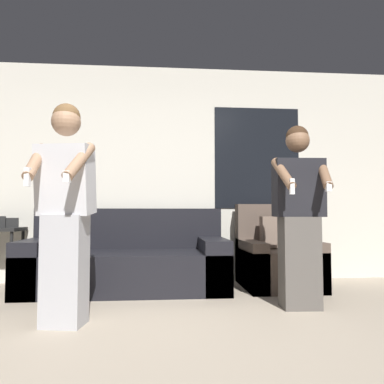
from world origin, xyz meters
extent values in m
plane|color=tan|center=(0.00, 0.00, 0.00)|extent=(14.00, 14.00, 0.00)
cube|color=beige|center=(0.00, 2.60, 1.35)|extent=(6.26, 0.06, 2.70)
cube|color=black|center=(1.18, 2.57, 1.55)|extent=(1.10, 0.01, 1.30)
cube|color=black|center=(-0.42, 2.03, 0.21)|extent=(2.17, 0.97, 0.42)
cube|color=black|center=(-0.42, 2.41, 0.66)|extent=(2.17, 0.22, 0.47)
cube|color=black|center=(-1.36, 2.03, 0.28)|extent=(0.28, 0.97, 0.56)
cube|color=black|center=(0.53, 2.03, 0.28)|extent=(0.28, 0.97, 0.56)
cube|color=brown|center=(1.28, 2.04, 0.21)|extent=(0.82, 0.89, 0.43)
cube|color=brown|center=(1.28, 2.39, 0.69)|extent=(0.82, 0.20, 0.52)
cube|color=brown|center=(0.96, 2.04, 0.26)|extent=(0.18, 0.89, 0.53)
cube|color=brown|center=(1.60, 2.04, 0.26)|extent=(0.18, 0.89, 0.53)
cube|color=#7A6656|center=(1.28, 2.11, 0.62)|extent=(0.36, 0.14, 0.36)
cylinder|color=black|center=(-1.69, 2.15, 0.32)|extent=(0.04, 0.04, 0.64)
cylinder|color=black|center=(-1.69, 2.50, 0.32)|extent=(0.04, 0.04, 0.64)
cube|color=black|center=(-1.89, 2.33, 0.73)|extent=(0.13, 0.02, 0.15)
cube|color=black|center=(-1.77, 2.35, 0.72)|extent=(0.16, 0.02, 0.13)
cube|color=#B2B2B7|center=(-0.77, 0.78, 0.41)|extent=(0.33, 0.29, 0.83)
cube|color=silver|center=(-0.78, 0.76, 1.09)|extent=(0.44, 0.34, 0.55)
sphere|color=#A37A5B|center=(-0.78, 0.75, 1.53)|extent=(0.22, 0.22, 0.22)
sphere|color=brown|center=(-0.78, 0.76, 1.57)|extent=(0.21, 0.21, 0.21)
cylinder|color=#A37A5B|center=(-0.96, 0.64, 1.21)|extent=(0.08, 0.35, 0.31)
cube|color=white|center=(-0.96, 0.49, 1.08)|extent=(0.04, 0.04, 0.13)
cylinder|color=#A37A5B|center=(-0.64, 0.59, 1.21)|extent=(0.19, 0.36, 0.31)
cube|color=white|center=(-0.69, 0.45, 1.08)|extent=(0.05, 0.04, 0.08)
cube|color=#56514C|center=(1.18, 1.13, 0.40)|extent=(0.34, 0.25, 0.81)
cube|color=black|center=(1.18, 1.13, 1.06)|extent=(0.44, 0.25, 0.52)
sphere|color=brown|center=(1.18, 1.13, 1.49)|extent=(0.21, 0.21, 0.21)
sphere|color=#3D2819|center=(1.18, 1.14, 1.53)|extent=(0.20, 0.20, 0.20)
cylinder|color=brown|center=(0.99, 0.99, 1.18)|extent=(0.13, 0.36, 0.31)
cube|color=white|center=(1.01, 0.84, 1.06)|extent=(0.04, 0.04, 0.13)
cylinder|color=brown|center=(1.35, 0.97, 1.18)|extent=(0.16, 0.36, 0.31)
cube|color=white|center=(1.31, 0.82, 1.06)|extent=(0.05, 0.04, 0.08)
camera|label=1|loc=(-0.06, -2.13, 0.84)|focal=35.00mm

